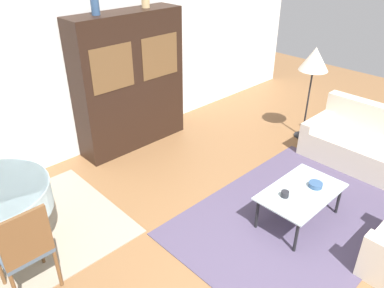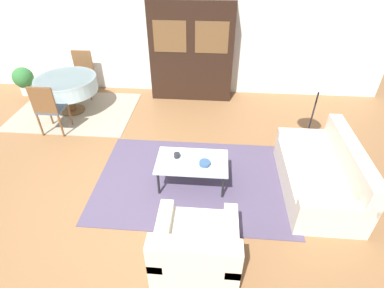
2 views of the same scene
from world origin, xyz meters
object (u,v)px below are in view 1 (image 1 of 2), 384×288
Objects in this scene: coffee_table at (301,194)px; floor_lamp at (314,61)px; couch at (369,146)px; dining_chair_near at (25,247)px; vase_tall at (95,3)px; vase_short at (145,0)px; bowl at (316,185)px; cup at (285,194)px; display_cabinet at (130,82)px.

coffee_table is 2.44m from floor_lamp.
dining_chair_near is (-4.63, 1.18, 0.28)m from couch.
vase_tall reaches higher than floor_lamp.
couch is 4.40m from vase_tall.
bowl is at bearing -89.07° from vase_short.
cup is 3.43m from vase_tall.
vase_tall is at bearing 41.21° from dining_chair_near.
couch is 1.53m from floor_lamp.
display_cabinet is 1.22m from vase_short.
bowl is at bearing 92.45° from couch.
coffee_table is 1.06× the size of dining_chair_near.
dining_chair_near is 10.75× the size of cup.
couch is at bearing -14.32° from dining_chair_near.
vase_tall is 0.83m from vase_short.
couch is 0.83× the size of display_cabinet.
floor_lamp reaches higher than cup.
coffee_table is at bearing 161.23° from bowl.
vase_tall is (-0.69, 2.97, 1.85)m from coffee_table.
vase_tall is (-0.46, 2.89, 1.78)m from cup.
vase_short is at bearing 30.72° from couch.
floor_lamp reaches higher than couch.
bowl is (0.44, -3.03, -0.59)m from display_cabinet.
display_cabinet is 1.28m from vase_tall.
vase_tall is (-0.44, 0.00, 1.20)m from display_cabinet.
couch is 18.95× the size of cup.
floor_lamp is (0.05, 1.13, 1.03)m from couch.
display_cabinet is 9.52× the size of vase_short.
dining_chair_near is (-2.48, -1.78, -0.48)m from display_cabinet.
vase_short reaches higher than display_cabinet.
couch is at bearing -48.80° from vase_tall.
bowl is at bearing -18.60° from cup.
cup is (2.49, -1.11, -0.10)m from dining_chair_near.
dining_chair_near is at bearing 179.33° from floor_lamp.
dining_chair_near is 3.32× the size of vase_tall.
floor_lamp reaches higher than bowl.
couch reaches higher than bowl.
couch is 1.66× the size of coffee_table.
coffee_table is at bearing -76.89° from vase_tall.
floor_lamp is 3.35m from vase_tall.
bowl is 0.54× the size of vase_tall.
couch is 5.86× the size of vase_tall.
vase_short is at bearing 90.93° from bowl.
cup is at bearing 161.55° from coffee_table.
couch is 1.14× the size of floor_lamp.
display_cabinet reaches higher than coffee_table.
cup is at bearing -24.04° from dining_chair_near.
coffee_table is at bearing -23.58° from dining_chair_near.
bowl is (0.42, -0.14, -0.01)m from cup.
coffee_table is at bearing 90.26° from couch.
floor_lamp is (2.20, -1.84, 0.27)m from display_cabinet.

